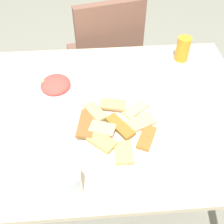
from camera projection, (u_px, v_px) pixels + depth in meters
ground_plane at (109, 188)px, 1.66m from camera, size 6.00×6.00×0.00m
dining_table at (108, 120)px, 1.20m from camera, size 1.21×0.90×0.70m
dining_chair at (106, 54)px, 1.78m from camera, size 0.50×0.51×0.88m
pide_platter at (118, 127)px, 1.06m from camera, size 0.33×0.33×0.04m
salad_plate_greens at (55, 86)px, 1.22m from camera, size 0.23×0.23×0.06m
soda_can at (183, 49)px, 1.34m from camera, size 0.09×0.09×0.12m
drinking_glass at (71, 184)px, 0.85m from camera, size 0.07×0.07×0.11m
paper_napkin at (5, 95)px, 1.20m from camera, size 0.14×0.14×0.00m
fork at (4, 98)px, 1.19m from camera, size 0.17×0.08×0.00m
spoon at (5, 92)px, 1.21m from camera, size 0.16×0.08×0.00m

